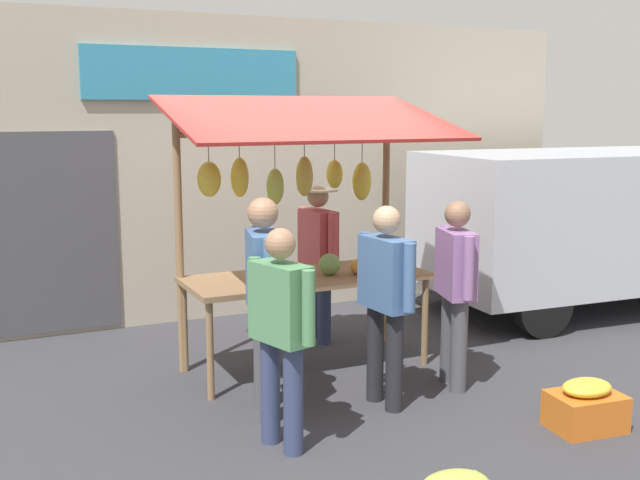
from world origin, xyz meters
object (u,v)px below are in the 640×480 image
object	(u,v)px
shopper_in_grey_tee	(455,281)
parked_van	(594,215)
produce_crate_side	(586,407)
shopper_in_striped_shirt	(386,292)
vendor_with_sunhat	(318,250)
shopper_with_shopping_bag	(281,324)
shopper_with_ponytail	(264,290)
market_stall	(306,202)

from	to	relation	value
shopper_in_grey_tee	parked_van	bearing A→B (deg)	-47.23
parked_van	produce_crate_side	size ratio (longest dim) A/B	8.00
shopper_in_grey_tee	shopper_in_striped_shirt	bearing A→B (deg)	115.30
vendor_with_sunhat	shopper_with_shopping_bag	size ratio (longest dim) A/B	1.02
shopper_in_striped_shirt	shopper_in_grey_tee	distance (m)	0.77
shopper_in_grey_tee	produce_crate_side	distance (m)	1.46
shopper_in_grey_tee	shopper_with_ponytail	size ratio (longest dim) A/B	0.94
produce_crate_side	shopper_in_grey_tee	bearing A→B (deg)	-72.83
vendor_with_sunhat	produce_crate_side	distance (m)	3.14
shopper_in_grey_tee	market_stall	bearing A→B (deg)	58.06
market_stall	shopper_in_grey_tee	distance (m)	1.52
shopper_in_striped_shirt	shopper_in_grey_tee	world-z (taller)	shopper_in_striped_shirt
shopper_with_shopping_bag	shopper_with_ponytail	world-z (taller)	shopper_with_ponytail
shopper_in_striped_shirt	produce_crate_side	world-z (taller)	shopper_in_striped_shirt
market_stall	produce_crate_side	xyz separation A→B (m)	(-1.30, 2.21, -1.37)
shopper_with_ponytail	produce_crate_side	distance (m)	2.57
shopper_in_grey_tee	shopper_with_ponytail	world-z (taller)	shopper_with_ponytail
shopper_in_striped_shirt	parked_van	world-z (taller)	parked_van
shopper_in_grey_tee	shopper_with_shopping_bag	size ratio (longest dim) A/B	1.02
vendor_with_sunhat	shopper_in_grey_tee	world-z (taller)	shopper_in_grey_tee
shopper_in_grey_tee	parked_van	size ratio (longest dim) A/B	0.36
shopper_in_striped_shirt	shopper_with_shopping_bag	world-z (taller)	shopper_in_striped_shirt
shopper_with_ponytail	shopper_in_grey_tee	bearing A→B (deg)	-79.42
parked_van	shopper_in_grey_tee	bearing A→B (deg)	30.41
shopper_in_grey_tee	produce_crate_side	world-z (taller)	shopper_in_grey_tee
shopper_in_grey_tee	shopper_with_shopping_bag	xyz separation A→B (m)	(1.81, 0.52, -0.03)
shopper_in_striped_shirt	shopper_with_shopping_bag	distance (m)	1.13
shopper_with_ponytail	parked_van	xyz separation A→B (m)	(-4.80, -1.50, 0.11)
market_stall	shopper_with_ponytail	bearing A→B (deg)	50.58
shopper_in_striped_shirt	parked_van	xyz separation A→B (m)	(-3.85, -1.70, 0.18)
shopper_in_grey_tee	parked_van	xyz separation A→B (m)	(-3.09, -1.58, 0.19)
vendor_with_sunhat	shopper_with_ponytail	bearing A→B (deg)	-40.30
shopper_in_grey_tee	shopper_with_ponytail	bearing A→B (deg)	103.11
shopper_in_striped_shirt	produce_crate_side	size ratio (longest dim) A/B	2.90
market_stall	shopper_with_ponytail	size ratio (longest dim) A/B	1.45
market_stall	shopper_with_ponytail	world-z (taller)	market_stall
shopper_in_striped_shirt	vendor_with_sunhat	bearing A→B (deg)	-13.58
shopper_with_shopping_bag	produce_crate_side	size ratio (longest dim) A/B	2.80
shopper_with_shopping_bag	produce_crate_side	distance (m)	2.40
market_stall	vendor_with_sunhat	size ratio (longest dim) A/B	1.55
parked_van	produce_crate_side	world-z (taller)	parked_van
vendor_with_sunhat	shopper_with_ponytail	world-z (taller)	shopper_with_ponytail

